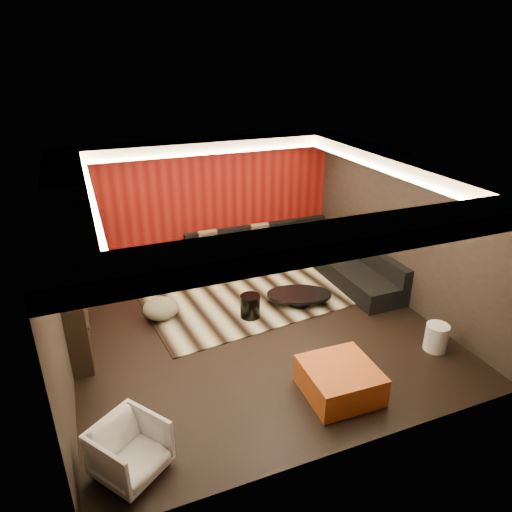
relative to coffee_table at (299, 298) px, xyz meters
name	(u,v)px	position (x,y,z in m)	size (l,w,h in m)	color
floor	(253,326)	(-1.10, -0.38, -0.13)	(6.00, 6.00, 0.02)	black
ceiling	(252,169)	(-1.10, -0.38, 2.69)	(6.00, 6.00, 0.02)	silver
wall_back	(203,202)	(-1.10, 2.63, 1.28)	(6.00, 0.02, 2.80)	black
wall_left	(56,285)	(-4.11, -0.38, 1.28)	(0.02, 6.00, 2.80)	black
wall_right	(402,229)	(1.91, -0.38, 1.28)	(0.02, 6.00, 2.80)	black
red_feature_wall	(204,203)	(-1.10, 2.59, 1.28)	(5.98, 0.05, 2.78)	#6B0C0A
soffit_back	(204,146)	(-1.10, 2.32, 2.57)	(6.00, 0.60, 0.22)	silver
soffit_front	(347,237)	(-1.10, -3.08, 2.57)	(6.00, 0.60, 0.22)	silver
soffit_left	(64,195)	(-3.80, -0.38, 2.57)	(0.60, 4.80, 0.22)	silver
soffit_right	(397,162)	(1.60, -0.38, 2.57)	(0.60, 4.80, 0.22)	silver
cove_back	(209,153)	(-1.10, 1.98, 2.48)	(4.80, 0.08, 0.04)	#FFD899
cove_front	(330,234)	(-1.10, -2.74, 2.48)	(4.80, 0.08, 0.04)	#FFD899
cove_left	(92,199)	(-3.46, -0.38, 2.48)	(0.08, 4.80, 0.04)	#FFD899
cove_right	(380,169)	(1.26, -0.38, 2.48)	(0.08, 4.80, 0.04)	#FFD899
tv_surround	(71,283)	(-3.95, 0.22, 0.98)	(0.30, 2.00, 2.20)	black
tv_screen	(78,262)	(-3.79, 0.22, 1.33)	(0.04, 1.30, 0.80)	black
tv_shelf	(85,303)	(-3.79, 0.22, 0.58)	(0.04, 1.60, 0.04)	black
rug	(244,290)	(-0.81, 0.87, -0.11)	(4.00, 3.00, 0.02)	#C2BB8E
coffee_table	(299,298)	(0.00, 0.00, 0.00)	(1.24, 1.24, 0.21)	black
drum_stool	(250,306)	(-1.05, -0.11, 0.11)	(0.36, 0.36, 0.43)	black
striped_pouf	(161,308)	(-2.56, 0.46, 0.08)	(0.65, 0.65, 0.36)	beige
white_side_table	(436,337)	(1.40, -2.14, 0.10)	(0.36, 0.36, 0.45)	white
orange_ottoman	(340,380)	(-0.60, -2.46, 0.09)	(0.98, 0.98, 0.44)	#A43A15
armchair	(130,450)	(-3.51, -2.74, 0.21)	(0.71, 0.73, 0.67)	white
sectional_sofa	(295,257)	(0.63, 1.48, 0.14)	(3.65, 3.50, 0.75)	black
throw_pillows	(271,238)	(0.22, 1.90, 0.50)	(3.05, 1.68, 0.50)	tan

